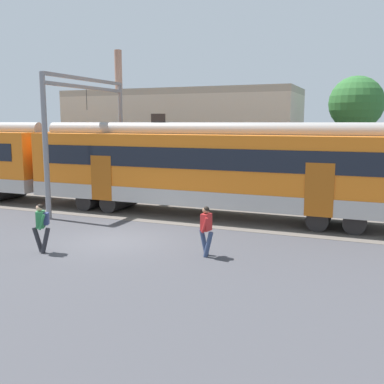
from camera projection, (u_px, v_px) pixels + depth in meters
ground_plane at (115, 241)px, 16.64m from camera, size 160.00×160.00×0.00m
track_bed at (25, 201)px, 24.92m from camera, size 80.00×4.40×0.01m
commuter_train at (60, 162)px, 23.64m from camera, size 38.05×3.07×4.73m
pedestrian_green at (41, 224)px, 14.97m from camera, size 0.71×0.51×1.67m
pedestrian_red at (206, 227)px, 14.56m from camera, size 0.61×0.61×1.67m
catenary_gantry at (87, 123)px, 22.64m from camera, size 0.24×6.64×6.53m
background_building at (180, 139)px, 29.78m from camera, size 15.33×5.00×9.20m
street_tree_right at (356, 104)px, 25.86m from camera, size 3.12×3.12×6.97m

